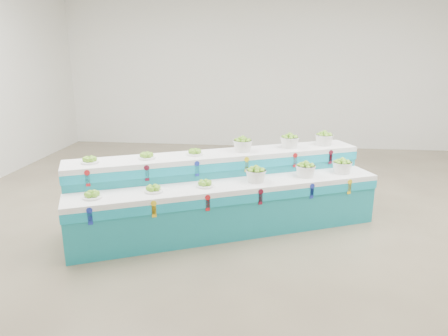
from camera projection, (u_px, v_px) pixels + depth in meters
The scene contains 15 objects.
ground at pixel (248, 222), 6.03m from camera, with size 10.00×10.00×0.00m, color brown.
back_wall at pixel (261, 68), 10.25m from camera, with size 10.00×10.00×0.00m, color silver.
display_stand at pixel (224, 193), 5.75m from camera, with size 4.27×1.10×1.02m, color teal, non-canonical shape.
plate_lower_left at pixel (92, 194), 4.92m from camera, with size 0.24×0.24×0.10m, color white.
plate_lower_mid at pixel (153, 188), 5.14m from camera, with size 0.24×0.24×0.10m, color white.
plate_lower_right at pixel (205, 183), 5.33m from camera, with size 0.24×0.24×0.10m, color white.
basket_lower_left at pixel (256, 174), 5.53m from camera, with size 0.28×0.28×0.21m, color silver, non-canonical shape.
basket_lower_mid at pixel (306, 169), 5.75m from camera, with size 0.28×0.28×0.21m, color silver, non-canonical shape.
basket_lower_right at pixel (342, 166), 5.92m from camera, with size 0.28×0.28×0.21m, color silver, non-canonical shape.
plate_upper_left at pixel (90, 159), 5.32m from camera, with size 0.24×0.24×0.10m, color white.
plate_upper_mid at pixel (147, 155), 5.54m from camera, with size 0.24×0.24×0.10m, color white.
plate_upper_right at pixel (195, 152), 5.74m from camera, with size 0.24×0.24×0.10m, color white.
basket_upper_left at pixel (243, 144), 5.93m from camera, with size 0.28×0.28×0.21m, color silver, non-canonical shape.
basket_upper_mid at pixel (290, 141), 6.15m from camera, with size 0.28×0.28×0.21m, color silver, non-canonical shape.
basket_upper_right at pixel (324, 138), 6.32m from camera, with size 0.28×0.28×0.21m, color silver, non-canonical shape.
Camera 1 is at (0.29, -5.58, 2.44)m, focal length 32.78 mm.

